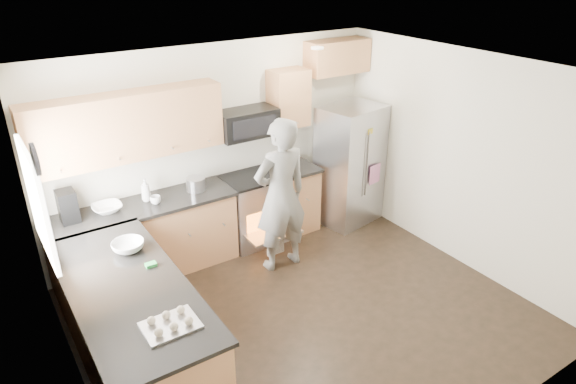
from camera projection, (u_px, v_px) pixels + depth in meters
ground at (305, 314)px, 5.57m from camera, size 4.50×4.50×0.00m
room_shell at (303, 173)px, 4.85m from camera, size 4.54×4.04×2.62m
back_cabinet_run at (183, 189)px, 6.18m from camera, size 4.45×0.64×2.50m
peninsula at (134, 327)px, 4.69m from camera, size 0.96×2.36×1.02m
stove_range at (253, 194)px, 6.73m from camera, size 0.76×0.97×1.79m
refrigerator at (350, 165)px, 7.18m from camera, size 0.93×0.78×1.69m
person at (281, 196)px, 6.05m from camera, size 0.70×0.46×1.91m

